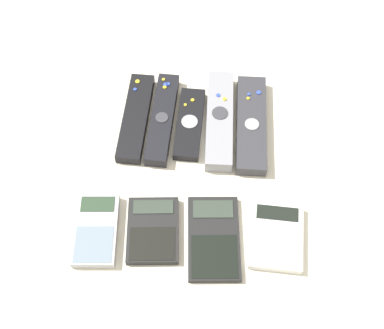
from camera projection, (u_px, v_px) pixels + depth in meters
ground_plane at (191, 184)px, 0.97m from camera, size 3.00×3.00×0.00m
remote_0 at (136, 117)px, 1.03m from camera, size 0.06×0.20×0.02m
remote_1 at (163, 119)px, 1.03m from camera, size 0.05×0.21×0.03m
remote_2 at (190, 124)px, 1.03m from camera, size 0.06×0.16×0.02m
remote_3 at (220, 120)px, 1.03m from camera, size 0.05×0.22×0.03m
remote_4 at (251, 124)px, 1.02m from camera, size 0.06×0.22×0.03m
calculator_0 at (96, 230)px, 0.91m from camera, size 0.08×0.13×0.02m
calculator_1 at (153, 230)px, 0.92m from camera, size 0.09×0.13×0.02m
calculator_2 at (214, 238)px, 0.91m from camera, size 0.10×0.16×0.01m
calculator_3 at (276, 237)px, 0.91m from camera, size 0.10×0.13×0.02m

